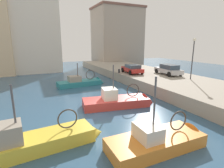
{
  "coord_description": "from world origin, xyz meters",
  "views": [
    {
      "loc": [
        -4.36,
        -12.47,
        5.48
      ],
      "look_at": [
        3.38,
        3.99,
        1.2
      ],
      "focal_mm": 28.15,
      "sensor_mm": 36.0,
      "label": 1
    }
  ],
  "objects": [
    {
      "name": "parked_car_red",
      "position": [
        8.95,
        8.95,
        1.86
      ],
      "size": [
        2.34,
        4.02,
        1.25
      ],
      "color": "red",
      "rests_on": "quay_wall"
    },
    {
      "name": "quay_wall",
      "position": [
        11.5,
        0.0,
        0.6
      ],
      "size": [
        9.0,
        56.0,
        1.2
      ],
      "primitive_type": "cube",
      "color": "#9E9384",
      "rests_on": "ground"
    },
    {
      "name": "fishing_boat_yellow",
      "position": [
        -4.14,
        -3.34,
        0.13
      ],
      "size": [
        6.82,
        2.16,
        4.4
      ],
      "color": "gold",
      "rests_on": "ground"
    },
    {
      "name": "parked_car_silver",
      "position": [
        12.84,
        5.85,
        1.92
      ],
      "size": [
        2.37,
        4.51,
        1.4
      ],
      "color": "#B7B7BC",
      "rests_on": "quay_wall"
    },
    {
      "name": "fishing_boat_orange",
      "position": [
        1.67,
        -5.95,
        0.1
      ],
      "size": [
        6.07,
        2.35,
        4.84
      ],
      "color": "orange",
      "rests_on": "ground"
    },
    {
      "name": "fishing_boat_teal",
      "position": [
        1.72,
        9.66,
        0.11
      ],
      "size": [
        6.46,
        2.34,
        3.88
      ],
      "color": "teal",
      "rests_on": "ground"
    },
    {
      "name": "fishing_boat_red",
      "position": [
        2.61,
        0.64,
        0.12
      ],
      "size": [
        6.76,
        3.14,
        4.64
      ],
      "color": "#BC3833",
      "rests_on": "ground"
    },
    {
      "name": "mooring_bollard_north",
      "position": [
        7.35,
        10.0,
        1.48
      ],
      "size": [
        0.28,
        0.28,
        0.55
      ],
      "primitive_type": "cylinder",
      "color": "#2D2D33",
      "rests_on": "quay_wall"
    },
    {
      "name": "quay_streetlamp",
      "position": [
        13.0,
        2.23,
        4.45
      ],
      "size": [
        0.36,
        0.36,
        4.83
      ],
      "color": "#38383D",
      "rests_on": "quay_wall"
    },
    {
      "name": "water_surface",
      "position": [
        0.0,
        0.0,
        0.0
      ],
      "size": [
        80.0,
        80.0,
        0.0
      ],
      "primitive_type": "plane",
      "color": "#335675",
      "rests_on": "ground"
    },
    {
      "name": "waterfront_building_west",
      "position": [
        16.5,
        28.97,
        7.08
      ],
      "size": [
        11.4,
        9.25,
        14.11
      ],
      "color": "#A39384",
      "rests_on": "ground"
    },
    {
      "name": "waterfront_building_west_mid",
      "position": [
        -2.87,
        24.43,
        7.85
      ],
      "size": [
        8.63,
        6.51,
        15.66
      ],
      "color": "silver",
      "rests_on": "ground"
    }
  ]
}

